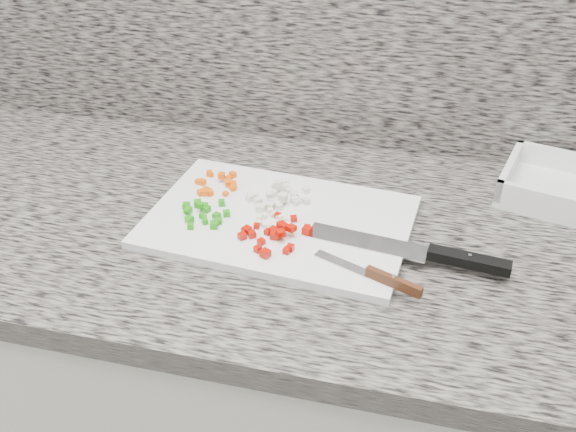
% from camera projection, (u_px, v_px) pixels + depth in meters
% --- Properties ---
extents(cabinet, '(3.92, 0.62, 0.86)m').
position_uv_depth(cabinet, '(276.00, 407.00, 1.32)').
color(cabinet, white).
rests_on(cabinet, ground).
extents(countertop, '(3.96, 0.64, 0.04)m').
position_uv_depth(countertop, '(273.00, 230.00, 1.07)').
color(countertop, slate).
rests_on(countertop, cabinet).
extents(cutting_board, '(0.44, 0.31, 0.01)m').
position_uv_depth(cutting_board, '(279.00, 221.00, 1.05)').
color(cutting_board, white).
rests_on(cutting_board, countertop).
extents(carrot_pile, '(0.08, 0.09, 0.02)m').
position_uv_depth(carrot_pile, '(218.00, 184.00, 1.12)').
color(carrot_pile, '#F15405').
rests_on(carrot_pile, cutting_board).
extents(onion_pile, '(0.11, 0.10, 0.02)m').
position_uv_depth(onion_pile, '(277.00, 196.00, 1.08)').
color(onion_pile, silver).
rests_on(onion_pile, cutting_board).
extents(green_pepper_pile, '(0.09, 0.09, 0.02)m').
position_uv_depth(green_pepper_pile, '(203.00, 213.00, 1.04)').
color(green_pepper_pile, '#1C8D0C').
rests_on(green_pepper_pile, cutting_board).
extents(red_pepper_pile, '(0.11, 0.12, 0.02)m').
position_uv_depth(red_pepper_pile, '(275.00, 234.00, 0.99)').
color(red_pepper_pile, '#AE0C02').
rests_on(red_pepper_pile, cutting_board).
extents(garlic_pile, '(0.05, 0.05, 0.01)m').
position_uv_depth(garlic_pile, '(270.00, 218.00, 1.03)').
color(garlic_pile, '#EFE9B9').
rests_on(garlic_pile, cutting_board).
extents(chef_knife, '(0.31, 0.07, 0.02)m').
position_uv_depth(chef_knife, '(433.00, 254.00, 0.95)').
color(chef_knife, silver).
rests_on(chef_knife, cutting_board).
extents(paring_knife, '(0.16, 0.08, 0.02)m').
position_uv_depth(paring_knife, '(380.00, 277.00, 0.91)').
color(paring_knife, silver).
rests_on(paring_knife, cutting_board).
extents(tray, '(0.28, 0.23, 0.05)m').
position_uv_depth(tray, '(576.00, 193.00, 1.10)').
color(tray, silver).
rests_on(tray, countertop).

